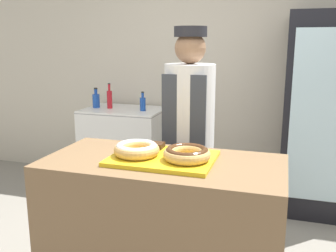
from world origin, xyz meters
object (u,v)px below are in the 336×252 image
(serving_tray, at_px, (163,158))
(beverage_fridge, at_px, (319,115))
(bottle_red, at_px, (110,99))
(chest_freezer, at_px, (125,148))
(donut_chocolate_glaze, at_px, (187,153))
(brownie_back_left, at_px, (156,145))
(brownie_back_right, at_px, (185,148))
(baker_person, at_px, (189,137))
(bottle_blue_b, at_px, (143,103))
(donut_light_glaze, at_px, (137,149))
(bottle_blue, at_px, (96,100))

(serving_tray, xyz_separation_m, beverage_fridge, (0.96, 1.74, -0.02))
(bottle_red, bearing_deg, chest_freezer, 3.39)
(donut_chocolate_glaze, relative_size, chest_freezer, 0.30)
(brownie_back_left, bearing_deg, brownie_back_right, 0.00)
(brownie_back_right, relative_size, baker_person, 0.05)
(bottle_blue_b, bearing_deg, chest_freezer, 169.80)
(brownie_back_left, distance_m, bottle_blue_b, 1.70)
(donut_light_glaze, distance_m, chest_freezer, 2.05)
(bottle_blue, bearing_deg, serving_tray, -52.19)
(donut_light_glaze, xyz_separation_m, brownie_back_right, (0.24, 0.18, -0.02))
(donut_light_glaze, height_order, beverage_fridge, beverage_fridge)
(chest_freezer, height_order, bottle_blue_b, bottle_blue_b)
(beverage_fridge, relative_size, bottle_blue, 8.46)
(donut_chocolate_glaze, relative_size, brownie_back_right, 2.88)
(bottle_blue_b, bearing_deg, bottle_blue, 176.73)
(brownie_back_right, relative_size, bottle_red, 0.33)
(baker_person, relative_size, beverage_fridge, 0.92)
(baker_person, bearing_deg, chest_freezer, 133.41)
(brownie_back_left, distance_m, bottle_blue, 2.02)
(donut_light_glaze, relative_size, beverage_fridge, 0.14)
(baker_person, bearing_deg, donut_light_glaze, -100.15)
(baker_person, height_order, bottle_blue, baker_person)
(brownie_back_left, distance_m, brownie_back_right, 0.19)
(bottle_blue_b, bearing_deg, serving_tray, -65.37)
(serving_tray, xyz_separation_m, donut_light_glaze, (-0.15, -0.03, 0.05))
(chest_freezer, height_order, bottle_blue, bottle_blue)
(beverage_fridge, height_order, bottle_blue_b, beverage_fridge)
(donut_chocolate_glaze, relative_size, baker_person, 0.15)
(brownie_back_left, xyz_separation_m, beverage_fridge, (1.05, 1.59, -0.04))
(brownie_back_left, bearing_deg, baker_person, 82.22)
(donut_light_glaze, bearing_deg, bottle_blue_b, 110.06)
(donut_light_glaze, distance_m, brownie_back_right, 0.30)
(bottle_blue, bearing_deg, donut_light_glaze, -55.81)
(serving_tray, bearing_deg, bottle_blue, 127.81)
(baker_person, relative_size, bottle_red, 6.19)
(donut_light_glaze, xyz_separation_m, bottle_blue_b, (-0.63, 1.73, -0.03))
(beverage_fridge, relative_size, bottle_red, 6.77)
(beverage_fridge, distance_m, chest_freezer, 2.04)
(donut_light_glaze, xyz_separation_m, bottle_blue, (-1.20, 1.77, -0.03))
(brownie_back_left, bearing_deg, donut_light_glaze, -107.00)
(bottle_red, bearing_deg, bottle_blue_b, -4.74)
(bottle_blue, xyz_separation_m, bottle_blue_b, (0.57, -0.03, -0.01))
(serving_tray, relative_size, brownie_back_right, 6.40)
(chest_freezer, xyz_separation_m, bottle_blue, (-0.33, -0.01, 0.53))
(serving_tray, height_order, bottle_blue, bottle_blue)
(baker_person, distance_m, beverage_fridge, 1.44)
(brownie_back_left, height_order, bottle_blue, bottle_blue)
(bottle_red, bearing_deg, brownie_back_left, -55.50)
(baker_person, bearing_deg, bottle_red, 138.00)
(brownie_back_left, relative_size, bottle_blue_b, 0.45)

